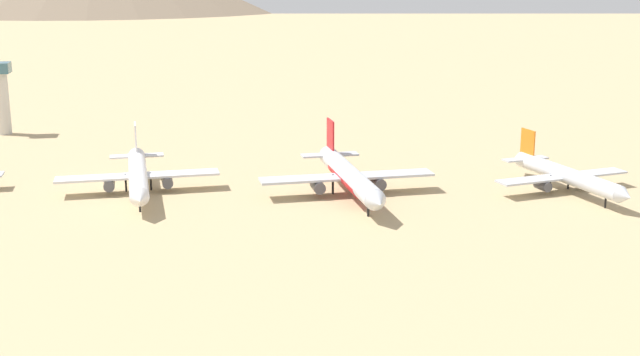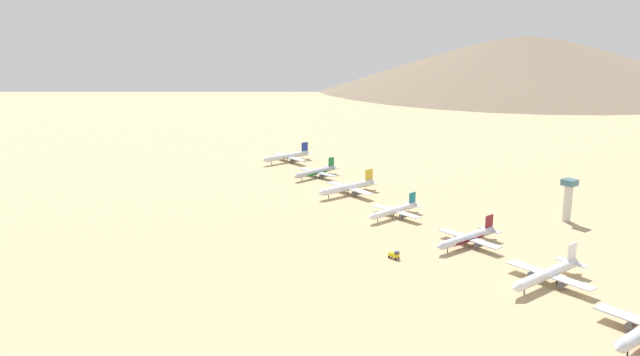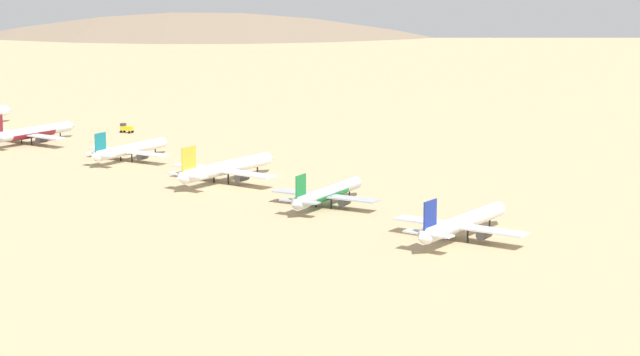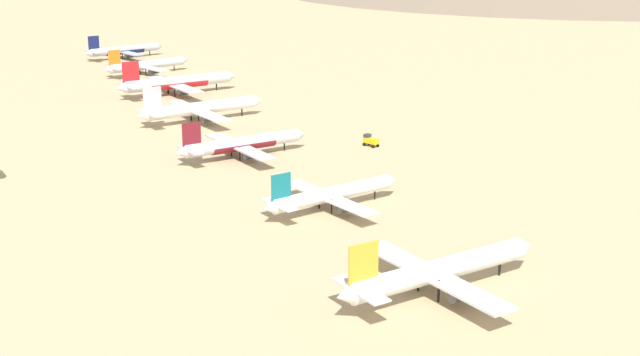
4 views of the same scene
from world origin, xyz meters
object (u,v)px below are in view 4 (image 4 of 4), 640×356
Objects in this scene: parked_jet_4 at (242,144)px; service_truck at (370,140)px; parked_jet_7 at (146,65)px; parked_jet_2 at (438,271)px; parked_jet_3 at (332,194)px; parked_jet_8 at (124,50)px; parked_jet_5 at (201,108)px; parked_jet_6 at (177,82)px.

service_truck is (42.23, -8.94, -2.34)m from parked_jet_4.
parked_jet_2 is at bearing -97.96° from parked_jet_7.
parked_jet_7 is at bearing 82.04° from parked_jet_2.
parked_jet_3 is 0.92× the size of parked_jet_8.
parked_jet_4 is at bearing -99.45° from parked_jet_5.
parked_jet_2 is 113.20m from parked_jet_4.
parked_jet_6 is at bearing 77.41° from parked_jet_5.
parked_jet_6 reaches higher than parked_jet_5.
parked_jet_5 is 109.28m from parked_jet_7.
parked_jet_6 is at bearing 78.98° from parked_jet_4.
parked_jet_6 reaches higher than parked_jet_2.
parked_jet_5 reaches higher than parked_jet_7.
parked_jet_7 is at bearing 80.56° from parked_jet_4.
parked_jet_6 is (11.70, 52.40, 0.35)m from parked_jet_5.
parked_jet_5 is 70.68m from service_truck.
parked_jet_6 reaches higher than parked_jet_7.
parked_jet_8 is at bearing 82.70° from parked_jet_7.
parked_jet_3 is at bearing -98.03° from parked_jet_6.
service_truck is (53.70, 103.68, -2.78)m from parked_jet_2.
parked_jet_2 is at bearing -98.35° from parked_jet_6.
parked_jet_4 is at bearing -99.44° from parked_jet_7.
parked_jet_2 is 55.62m from parked_jet_3.
parked_jet_2 is 1.09× the size of parked_jet_4.
parked_jet_6 reaches higher than service_truck.
parked_jet_7 is (17.92, 107.80, -0.46)m from parked_jet_5.
parked_jet_4 is at bearing 87.53° from parked_jet_3.
parked_jet_7 is at bearing 83.60° from parked_jet_6.
parked_jet_4 is 107.70m from parked_jet_6.
parked_jet_8 is at bearing 82.44° from parked_jet_3.
parked_jet_2 reaches higher than parked_jet_3.
parked_jet_7 reaches higher than parked_jet_4.
service_truck is at bearing 62.62° from parked_jet_2.
parked_jet_8 is (24.93, 162.54, -0.50)m from parked_jet_5.
parked_jet_7 is (26.79, 161.11, 0.09)m from parked_jet_4.
parked_jet_5 is at bearing -98.72° from parked_jet_8.
service_truck is at bearing -61.82° from parked_jet_5.
parked_jet_4 is at bearing -101.02° from parked_jet_6.
parked_jet_8 is at bearing 82.15° from parked_jet_2.
parked_jet_4 is 0.90× the size of parked_jet_5.
parked_jet_2 is 331.57m from parked_jet_8.
parked_jet_2 is 0.98× the size of parked_jet_5.
parked_jet_8 is at bearing 81.10° from parked_jet_4.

